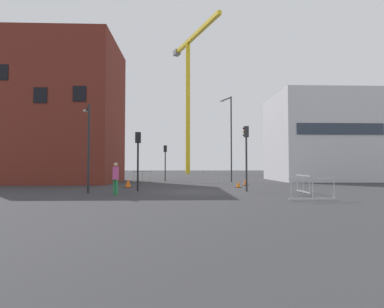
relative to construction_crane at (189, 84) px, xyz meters
The scene contains 17 objects.
ground 45.03m from the construction_crane, 90.96° to the right, with size 160.00×160.00×0.00m, color #333335.
brick_building 35.31m from the construction_crane, 113.12° to the right, with size 10.64×8.76×13.52m.
office_block 33.54m from the construction_crane, 63.35° to the right, with size 10.10×8.85×9.38m.
construction_crane is the anchor object (origin of this frame).
streetlamp_tall 32.60m from the construction_crane, 83.31° to the right, with size 1.01×1.84×8.68m.
streetlamp_short 44.98m from the construction_crane, 99.62° to the right, with size 0.91×1.63×5.28m.
traffic_light_verge 43.96m from the construction_crane, 86.31° to the right, with size 0.37×0.25×4.15m.
traffic_light_island 32.22m from the construction_crane, 96.53° to the right, with size 0.37×0.37×3.79m.
traffic_light_near 43.80m from the construction_crane, 95.98° to the right, with size 0.37×0.37×3.79m.
pedestrian_walking 46.64m from the construction_crane, 96.83° to the right, with size 0.34×0.34×1.81m.
safety_barrier_left_run 36.32m from the construction_crane, 87.55° to the right, with size 2.03×0.06×1.08m.
safety_barrier_right_run 49.72m from the construction_crane, 84.29° to the right, with size 2.34×0.25×1.08m.
safety_barrier_rear 35.49m from the construction_crane, 99.92° to the right, with size 1.83×0.11×1.08m.
safety_barrier_mid_span 46.37m from the construction_crane, 82.35° to the right, with size 0.15×2.16×1.08m.
traffic_cone_on_verge 39.66m from the construction_crane, 83.73° to the right, with size 0.53×0.53×0.53m.
traffic_cone_orange 41.91m from the construction_crane, 85.82° to the right, with size 0.47×0.47×0.48m.
traffic_cone_striped 41.80m from the construction_crane, 98.31° to the right, with size 0.64×0.64×0.65m.
Camera 1 is at (-0.77, -18.86, 1.65)m, focal length 28.12 mm.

